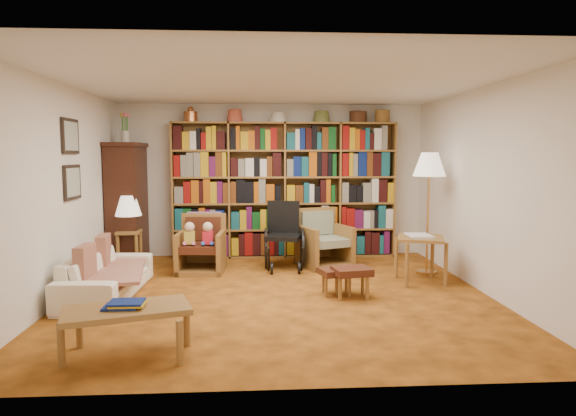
{
  "coord_description": "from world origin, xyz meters",
  "views": [
    {
      "loc": [
        -0.27,
        -6.02,
        1.69
      ],
      "look_at": [
        0.15,
        0.6,
        0.99
      ],
      "focal_mm": 32.0,
      "sensor_mm": 36.0,
      "label": 1
    }
  ],
  "objects": [
    {
      "name": "floor",
      "position": [
        0.0,
        0.0,
        0.0
      ],
      "size": [
        5.0,
        5.0,
        0.0
      ],
      "primitive_type": "plane",
      "color": "#B7651C",
      "rests_on": "ground"
    },
    {
      "name": "side_table_lamp",
      "position": [
        -2.15,
        1.61,
        0.39
      ],
      "size": [
        0.36,
        0.36,
        0.56
      ],
      "color": "olive",
      "rests_on": "floor"
    },
    {
      "name": "footstool_b",
      "position": [
        0.85,
        -0.17,
        0.29
      ],
      "size": [
        0.48,
        0.43,
        0.36
      ],
      "color": "#451F12",
      "rests_on": "floor"
    },
    {
      "name": "wall_back",
      "position": [
        0.0,
        2.5,
        1.25
      ],
      "size": [
        5.0,
        0.0,
        5.0
      ],
      "primitive_type": "plane",
      "rotation": [
        1.57,
        0.0,
        0.0
      ],
      "color": "white",
      "rests_on": "floor"
    },
    {
      "name": "cushion_left",
      "position": [
        -2.18,
        0.43,
        0.45
      ],
      "size": [
        0.17,
        0.41,
        0.4
      ],
      "primitive_type": "cube",
      "rotation": [
        0.0,
        0.0,
        0.11
      ],
      "color": "maroon",
      "rests_on": "sofa"
    },
    {
      "name": "wall_right",
      "position": [
        2.5,
        0.0,
        1.25
      ],
      "size": [
        0.0,
        5.0,
        5.0
      ],
      "primitive_type": "plane",
      "rotation": [
        1.57,
        0.0,
        -1.57
      ],
      "color": "white",
      "rests_on": "floor"
    },
    {
      "name": "side_table_papers",
      "position": [
        1.89,
        0.5,
        0.52
      ],
      "size": [
        0.73,
        0.73,
        0.64
      ],
      "color": "olive",
      "rests_on": "floor"
    },
    {
      "name": "wheelchair",
      "position": [
        0.14,
        1.47,
        0.45
      ],
      "size": [
        0.59,
        0.79,
        0.99
      ],
      "color": "black",
      "rests_on": "floor"
    },
    {
      "name": "bookshelf",
      "position": [
        0.2,
        2.33,
        1.17
      ],
      "size": [
        3.6,
        0.3,
        2.42
      ],
      "color": "olive",
      "rests_on": "floor"
    },
    {
      "name": "floor_lamp",
      "position": [
        2.15,
        1.01,
        1.47
      ],
      "size": [
        0.45,
        0.45,
        1.71
      ],
      "color": "#C0853D",
      "rests_on": "floor"
    },
    {
      "name": "cushion_right",
      "position": [
        -2.18,
        -0.27,
        0.45
      ],
      "size": [
        0.14,
        0.4,
        0.4
      ],
      "primitive_type": "cube",
      "rotation": [
        0.0,
        0.0,
        -0.04
      ],
      "color": "maroon",
      "rests_on": "sofa"
    },
    {
      "name": "wall_front",
      "position": [
        0.0,
        -2.5,
        1.25
      ],
      "size": [
        5.0,
        0.0,
        5.0
      ],
      "primitive_type": "plane",
      "rotation": [
        -1.57,
        0.0,
        0.0
      ],
      "color": "white",
      "rests_on": "floor"
    },
    {
      "name": "coffee_table",
      "position": [
        -1.35,
        -1.8,
        0.37
      ],
      "size": [
        1.12,
        0.79,
        0.47
      ],
      "color": "olive",
      "rests_on": "floor"
    },
    {
      "name": "sofa",
      "position": [
        -2.05,
        0.08,
        0.25
      ],
      "size": [
        1.77,
        0.75,
        0.51
      ],
      "primitive_type": "imported",
      "rotation": [
        0.0,
        0.0,
        1.53
      ],
      "color": "white",
      "rests_on": "floor"
    },
    {
      "name": "framed_pictures",
      "position": [
        -2.48,
        0.3,
        1.62
      ],
      "size": [
        0.03,
        0.52,
        0.97
      ],
      "color": "black",
      "rests_on": "wall_left"
    },
    {
      "name": "curio_cabinet",
      "position": [
        -2.25,
        2.0,
        0.95
      ],
      "size": [
        0.5,
        0.95,
        2.4
      ],
      "color": "#3C1C10",
      "rests_on": "floor"
    },
    {
      "name": "footstool_a",
      "position": [
        0.69,
        -0.04,
        0.26
      ],
      "size": [
        0.44,
        0.4,
        0.32
      ],
      "color": "#451F12",
      "rests_on": "floor"
    },
    {
      "name": "table_lamp",
      "position": [
        -2.15,
        1.61,
        0.91
      ],
      "size": [
        0.39,
        0.39,
        0.52
      ],
      "color": "#C0853D",
      "rests_on": "side_table_lamp"
    },
    {
      "name": "wall_left",
      "position": [
        -2.5,
        0.0,
        1.25
      ],
      "size": [
        0.0,
        5.0,
        5.0
      ],
      "primitive_type": "plane",
      "rotation": [
        1.57,
        0.0,
        1.57
      ],
      "color": "white",
      "rests_on": "floor"
    },
    {
      "name": "ceiling",
      "position": [
        0.0,
        0.0,
        2.5
      ],
      "size": [
        5.0,
        5.0,
        0.0
      ],
      "primitive_type": "plane",
      "rotation": [
        3.14,
        0.0,
        0.0
      ],
      "color": "silver",
      "rests_on": "wall_back"
    },
    {
      "name": "armchair_sage",
      "position": [
        0.76,
        1.65,
        0.33
      ],
      "size": [
        0.93,
        0.93,
        0.86
      ],
      "color": "olive",
      "rests_on": "floor"
    },
    {
      "name": "armchair_leather",
      "position": [
        -1.06,
        1.36,
        0.34
      ],
      "size": [
        0.69,
        0.74,
        0.83
      ],
      "color": "olive",
      "rests_on": "floor"
    },
    {
      "name": "sofa_throw",
      "position": [
        -2.0,
        0.08,
        0.3
      ],
      "size": [
        0.95,
        1.47,
        0.04
      ],
      "primitive_type": "cube",
      "rotation": [
        0.0,
        0.0,
        0.16
      ],
      "color": "#C0AF8C",
      "rests_on": "sofa"
    }
  ]
}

